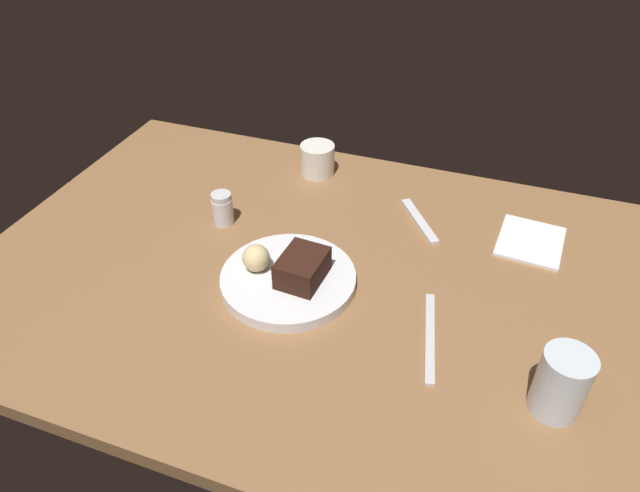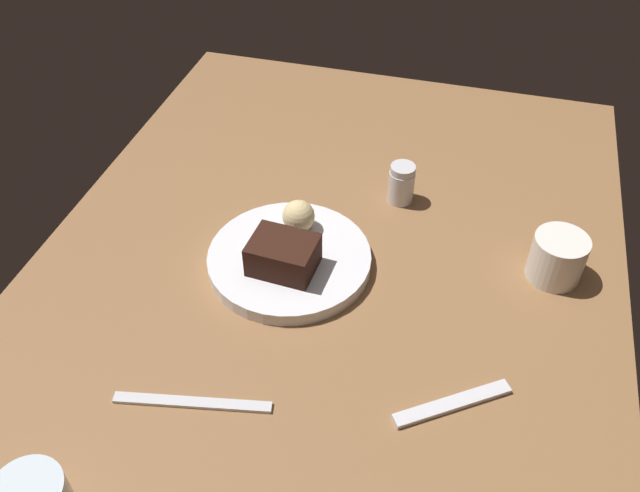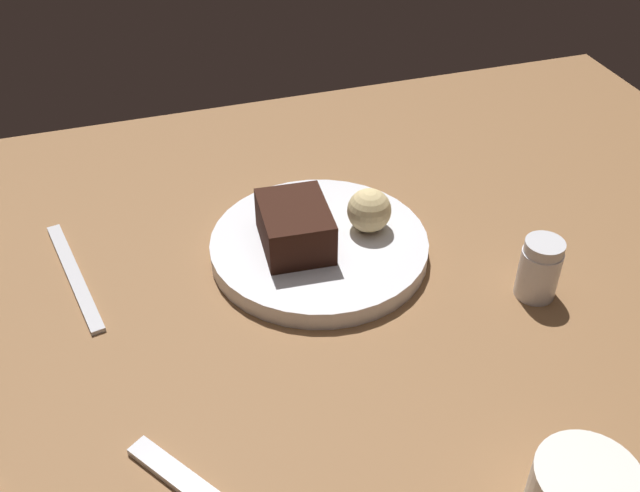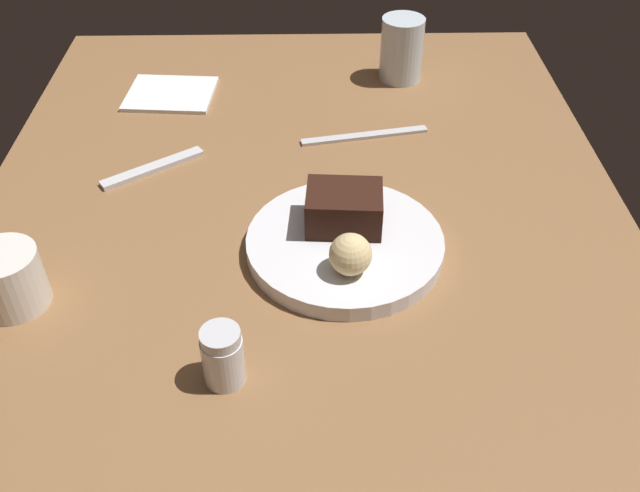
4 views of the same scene
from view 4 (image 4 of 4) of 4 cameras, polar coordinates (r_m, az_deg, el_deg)
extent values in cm
cube|color=brown|center=(86.90, -1.47, -0.33)|extent=(120.00, 84.00, 3.00)
cylinder|color=silver|center=(83.82, 2.02, 0.13)|extent=(23.45, 23.45, 2.06)
cube|color=black|center=(83.76, 1.96, 3.08)|extent=(7.56, 9.43, 4.73)
sphere|color=#DBC184|center=(77.27, 2.47, -0.68)|extent=(4.79, 4.79, 4.79)
cylinder|color=silver|center=(69.58, -7.83, -9.12)|extent=(4.12, 4.12, 5.40)
cylinder|color=silver|center=(67.13, -8.08, -7.29)|extent=(3.92, 3.92, 1.20)
cylinder|color=silver|center=(119.95, 6.61, 15.52)|extent=(6.93, 6.93, 10.31)
cylinder|color=silver|center=(82.83, -23.89, -2.47)|extent=(7.55, 7.55, 6.87)
cube|color=silver|center=(100.52, -13.35, 6.16)|extent=(10.05, 13.34, 0.70)
cube|color=silver|center=(105.28, 3.62, 8.89)|extent=(4.98, 18.92, 0.50)
cube|color=white|center=(118.49, -11.97, 11.94)|extent=(12.66, 14.54, 0.60)
camera|label=1|loc=(1.19, 47.24, 36.54)|focal=32.14mm
camera|label=2|loc=(1.31, -13.12, 45.42)|focal=37.67mm
camera|label=3|loc=(1.00, -41.14, 29.63)|focal=41.38mm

